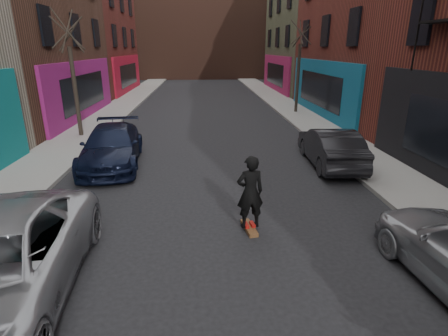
{
  "coord_description": "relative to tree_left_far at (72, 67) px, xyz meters",
  "views": [
    {
      "loc": [
        -0.2,
        0.63,
        4.23
      ],
      "look_at": [
        0.29,
        8.24,
        1.6
      ],
      "focal_mm": 28.0,
      "sensor_mm": 36.0,
      "label": 1
    }
  ],
  "objects": [
    {
      "name": "sidewalk_left",
      "position": [
        -0.05,
        12.0,
        -3.31
      ],
      "size": [
        2.5,
        84.0,
        0.13
      ],
      "primitive_type": "cube",
      "color": "gray",
      "rests_on": "ground"
    },
    {
      "name": "sidewalk_right",
      "position": [
        12.45,
        12.0,
        -3.31
      ],
      "size": [
        2.5,
        84.0,
        0.13
      ],
      "primitive_type": "cube",
      "color": "gray",
      "rests_on": "ground"
    },
    {
      "name": "building_far",
      "position": [
        6.2,
        38.0,
        3.62
      ],
      "size": [
        40.0,
        10.0,
        14.0
      ],
      "primitive_type": "cube",
      "color": "#47281E",
      "rests_on": "ground"
    },
    {
      "name": "tree_left_far",
      "position": [
        0.0,
        0.0,
        0.0
      ],
      "size": [
        2.0,
        2.0,
        6.5
      ],
      "primitive_type": null,
      "color": "black",
      "rests_on": "sidewalk_left"
    },
    {
      "name": "tree_right_far",
      "position": [
        12.4,
        6.0,
        0.15
      ],
      "size": [
        2.0,
        2.0,
        6.8
      ],
      "primitive_type": null,
      "color": "black",
      "rests_on": "sidewalk_right"
    },
    {
      "name": "parked_left_end",
      "position": [
        2.6,
        -4.45,
        -2.65
      ],
      "size": [
        2.51,
        5.18,
        1.45
      ],
      "primitive_type": "imported",
      "rotation": [
        0.0,
        0.0,
        0.1
      ],
      "color": "black",
      "rests_on": "ground"
    },
    {
      "name": "parked_right_end",
      "position": [
        10.8,
        -5.01,
        -2.67
      ],
      "size": [
        1.72,
        4.39,
        1.42
      ],
      "primitive_type": "imported",
      "rotation": [
        0.0,
        0.0,
        3.09
      ],
      "color": "black",
      "rests_on": "ground"
    },
    {
      "name": "skateboard",
      "position": [
        7.1,
        -9.81,
        -3.33
      ],
      "size": [
        0.35,
        0.83,
        0.1
      ],
      "primitive_type": "cube",
      "rotation": [
        0.0,
        0.0,
        0.17
      ],
      "color": "brown",
      "rests_on": "ground"
    },
    {
      "name": "skateboarder",
      "position": [
        7.1,
        -9.81,
        -2.38
      ],
      "size": [
        0.72,
        0.54,
        1.8
      ],
      "primitive_type": "imported",
      "rotation": [
        0.0,
        0.0,
        3.31
      ],
      "color": "black",
      "rests_on": "skateboard"
    }
  ]
}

